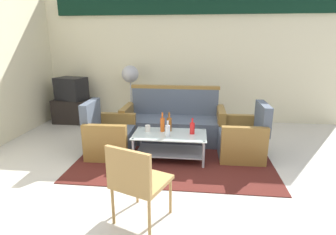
{
  "coord_description": "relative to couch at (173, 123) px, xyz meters",
  "views": [
    {
      "loc": [
        0.19,
        -3.0,
        1.76
      ],
      "look_at": [
        -0.25,
        0.88,
        0.65
      ],
      "focal_mm": 28.8,
      "sensor_mm": 36.0,
      "label": 1
    }
  ],
  "objects": [
    {
      "name": "ground_plane",
      "position": [
        0.24,
        -1.66,
        -0.32
      ],
      "size": [
        14.0,
        14.0,
        0.0
      ],
      "primitive_type": "plane",
      "color": "beige"
    },
    {
      "name": "wall_back",
      "position": [
        0.24,
        1.39,
        1.16
      ],
      "size": [
        6.52,
        0.19,
        2.8
      ],
      "color": "beige",
      "rests_on": "ground"
    },
    {
      "name": "rug",
      "position": [
        0.09,
        -0.68,
        -0.31
      ],
      "size": [
        2.93,
        2.16,
        0.01
      ],
      "primitive_type": "cube",
      "color": "#511E19",
      "rests_on": "ground"
    },
    {
      "name": "couch",
      "position": [
        0.0,
        0.0,
        0.0
      ],
      "size": [
        1.8,
        0.75,
        0.96
      ],
      "rotation": [
        0.0,
        0.0,
        3.13
      ],
      "color": "#4C5666",
      "rests_on": "rug"
    },
    {
      "name": "armchair_left",
      "position": [
        -0.96,
        -0.74,
        -0.03
      ],
      "size": [
        0.72,
        0.78,
        0.85
      ],
      "rotation": [
        0.0,
        0.0,
        -1.54
      ],
      "color": "#4C5666",
      "rests_on": "rug"
    },
    {
      "name": "armchair_right",
      "position": [
        1.14,
        -0.61,
        -0.03
      ],
      "size": [
        0.71,
        0.77,
        0.85
      ],
      "rotation": [
        0.0,
        0.0,
        1.59
      ],
      "color": "#4C5666",
      "rests_on": "rug"
    },
    {
      "name": "coffee_table",
      "position": [
        0.02,
        -0.84,
        -0.04
      ],
      "size": [
        1.1,
        0.6,
        0.4
      ],
      "color": "silver",
      "rests_on": "rug"
    },
    {
      "name": "bottle_clear",
      "position": [
        0.01,
        -0.96,
        0.19
      ],
      "size": [
        0.07,
        0.07,
        0.24
      ],
      "color": "silver",
      "rests_on": "coffee_table"
    },
    {
      "name": "bottle_brown",
      "position": [
        -0.0,
        -0.7,
        0.21
      ],
      "size": [
        0.08,
        0.08,
        0.3
      ],
      "color": "brown",
      "rests_on": "coffee_table"
    },
    {
      "name": "bottle_orange",
      "position": [
        -0.1,
        -0.73,
        0.21
      ],
      "size": [
        0.07,
        0.07,
        0.3
      ],
      "color": "#D85919",
      "rests_on": "coffee_table"
    },
    {
      "name": "bottle_red",
      "position": [
        0.36,
        -0.8,
        0.19
      ],
      "size": [
        0.07,
        0.07,
        0.24
      ],
      "color": "red",
      "rests_on": "coffee_table"
    },
    {
      "name": "cup",
      "position": [
        -0.33,
        -0.76,
        0.14
      ],
      "size": [
        0.08,
        0.08,
        0.1
      ],
      "primitive_type": "cylinder",
      "color": "silver",
      "rests_on": "coffee_table"
    },
    {
      "name": "tv_stand",
      "position": [
        -2.33,
        0.89,
        -0.06
      ],
      "size": [
        0.8,
        0.5,
        0.52
      ],
      "primitive_type": "cube",
      "color": "black",
      "rests_on": "ground"
    },
    {
      "name": "television",
      "position": [
        -2.33,
        0.89,
        0.44
      ],
      "size": [
        0.69,
        0.58,
        0.48
      ],
      "rotation": [
        0.0,
        0.0,
        2.88
      ],
      "color": "black",
      "rests_on": "tv_stand"
    },
    {
      "name": "pedestal_fan",
      "position": [
        -1.01,
        0.94,
        0.7
      ],
      "size": [
        0.36,
        0.36,
        1.27
      ],
      "color": "#2D2D33",
      "rests_on": "ground"
    },
    {
      "name": "wicker_chair",
      "position": [
        -0.13,
        -2.4,
        0.18
      ],
      "size": [
        0.62,
        0.62,
        0.84
      ],
      "rotation": [
        0.0,
        0.0,
        -0.37
      ],
      "color": "#AD844C",
      "rests_on": "ground"
    }
  ]
}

